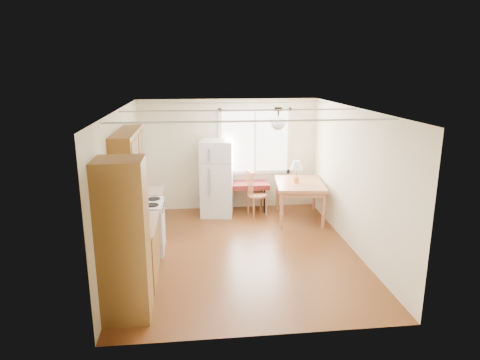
{
  "coord_description": "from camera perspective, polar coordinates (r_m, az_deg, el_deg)",
  "views": [
    {
      "loc": [
        -0.81,
        -6.99,
        3.15
      ],
      "look_at": [
        0.05,
        0.6,
        1.15
      ],
      "focal_mm": 32.0,
      "sensor_mm": 36.0,
      "label": 1
    }
  ],
  "objects": [
    {
      "name": "chair",
      "position": [
        9.32,
        1.82,
        -1.35
      ],
      "size": [
        0.48,
        0.47,
        1.01
      ],
      "rotation": [
        0.0,
        0.0,
        0.26
      ],
      "color": "#AA6741",
      "rests_on": "ground"
    },
    {
      "name": "table_lamp",
      "position": [
        8.99,
        7.56,
        1.75
      ],
      "size": [
        0.27,
        0.27,
        0.47
      ],
      "rotation": [
        0.0,
        0.0,
        -0.19
      ],
      "color": "gold",
      "rests_on": "dining_table"
    },
    {
      "name": "refrigerator",
      "position": [
        9.33,
        -3.12,
        0.27
      ],
      "size": [
        0.77,
        0.77,
        1.66
      ],
      "rotation": [
        0.0,
        0.0,
        -0.14
      ],
      "color": "silver",
      "rests_on": "ground"
    },
    {
      "name": "kettle",
      "position": [
        6.97,
        -13.72,
        -3.87
      ],
      "size": [
        0.1,
        0.1,
        0.2
      ],
      "color": "red",
      "rests_on": "kitchen_run"
    },
    {
      "name": "room_shell",
      "position": [
        7.28,
        0.15,
        -0.43
      ],
      "size": [
        4.6,
        5.6,
        2.62
      ],
      "color": "#4F2610",
      "rests_on": "ground"
    },
    {
      "name": "coffee_maker",
      "position": [
        6.11,
        -14.69,
        -5.99
      ],
      "size": [
        0.23,
        0.28,
        0.39
      ],
      "rotation": [
        0.0,
        0.0,
        -0.18
      ],
      "color": "black",
      "rests_on": "kitchen_run"
    },
    {
      "name": "pendant_light",
      "position": [
        7.59,
        5.1,
        7.72
      ],
      "size": [
        0.26,
        0.26,
        0.4
      ],
      "color": "black",
      "rests_on": "room_shell"
    },
    {
      "name": "dining_table",
      "position": [
        9.15,
        7.94,
        -0.93
      ],
      "size": [
        1.13,
        1.41,
        0.81
      ],
      "rotation": [
        0.0,
        0.0,
        -0.12
      ],
      "color": "#AA6741",
      "rests_on": "ground"
    },
    {
      "name": "window_unit",
      "position": [
        9.7,
        2.0,
        5.18
      ],
      "size": [
        1.64,
        0.05,
        1.51
      ],
      "color": "white",
      "rests_on": "room_shell"
    },
    {
      "name": "bench",
      "position": [
        9.59,
        -0.45,
        -0.79
      ],
      "size": [
        1.44,
        0.55,
        0.66
      ],
      "rotation": [
        0.0,
        0.0,
        -0.02
      ],
      "color": "#5B1815",
      "rests_on": "ground"
    },
    {
      "name": "kitchen_run",
      "position": [
        6.82,
        -13.76,
        -5.55
      ],
      "size": [
        0.65,
        3.4,
        2.2
      ],
      "color": "brown",
      "rests_on": "ground"
    }
  ]
}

